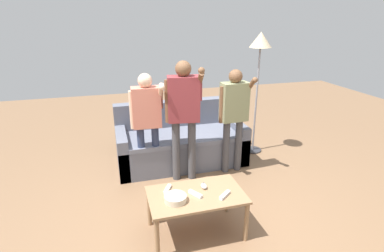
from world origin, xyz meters
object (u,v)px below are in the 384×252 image
Objects in this scene: game_remote_wand_near at (168,189)px; player_right at (234,110)px; game_remote_wand_spare at (225,195)px; couch at (180,142)px; snack_bowl at (175,198)px; player_left at (147,115)px; game_remote_nunchuk at (204,186)px; player_center at (184,108)px; coffee_table at (196,199)px; floor_lamp at (260,50)px; game_remote_wand_far at (195,194)px.

player_right is at bearing 41.50° from game_remote_wand_near.
player_right is 1.44m from game_remote_wand_spare.
couch reaches higher than game_remote_wand_near.
player_left is at bearing 93.17° from snack_bowl.
game_remote_nunchuk is at bearing 127.22° from game_remote_wand_spare.
snack_bowl is 1.34m from player_left.
player_left is at bearing 164.30° from player_center.
player_left is at bearing 103.51° from coffee_table.
game_remote_wand_near is 1.04× the size of game_remote_wand_spare.
floor_lamp reaches higher than player_center.
player_center is at bearing 66.54° from game_remote_wand_near.
couch is 1.57m from game_remote_wand_near.
coffee_table is 1.34m from player_left.
snack_bowl is at bearing -132.34° from player_right.
game_remote_wand_near is at bearing -138.56° from floor_lamp.
snack_bowl is 0.13× the size of player_center.
player_right is 9.42× the size of game_remote_wand_far.
player_left is 1.16m from game_remote_wand_near.
player_center is 1.16m from game_remote_wand_near.
game_remote_wand_far is (0.21, 0.04, -0.01)m from snack_bowl.
game_remote_wand_spare is at bearing -24.45° from coffee_table.
player_center is at bearing 81.18° from game_remote_wand_far.
game_remote_nunchuk is 0.36m from game_remote_wand_near.
game_remote_nunchuk reaches higher than coffee_table.
player_center reaches higher than player_left.
floor_lamp is 2.55m from game_remote_wand_near.
game_remote_wand_far is at bearing -125.95° from coffee_table.
couch is at bearing 38.18° from player_left.
floor_lamp is (1.35, 1.56, 1.13)m from game_remote_nunchuk.
game_remote_wand_near is 1.00× the size of game_remote_wand_far.
snack_bowl reaches higher than game_remote_wand_spare.
coffee_table is 0.59× the size of player_center.
coffee_table is 2.50m from floor_lamp.
floor_lamp reaches higher than game_remote_nunchuk.
snack_bowl is 0.48m from game_remote_wand_spare.
game_remote_nunchuk is 0.58× the size of game_remote_wand_near.
floor_lamp is (1.45, 1.64, 1.21)m from coffee_table.
floor_lamp reaches higher than snack_bowl.
game_remote_wand_spare is (0.47, -0.05, -0.01)m from snack_bowl.
player_center is 1.24m from game_remote_wand_far.
game_remote_wand_spare is at bearing -26.14° from game_remote_wand_near.
player_left reaches higher than game_remote_nunchuk.
player_right is 1.50m from game_remote_wand_far.
game_remote_wand_near is (-0.49, -1.49, 0.17)m from couch.
game_remote_nunchuk is 1.35m from player_right.
game_remote_wand_far is (-0.87, -1.14, -0.44)m from player_right.
floor_lamp is at bearing 45.55° from snack_bowl.
game_remote_wand_far is at bearing 160.53° from game_remote_wand_spare.
player_right is 1.55m from game_remote_wand_near.
floor_lamp is at bearing 1.08° from couch.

